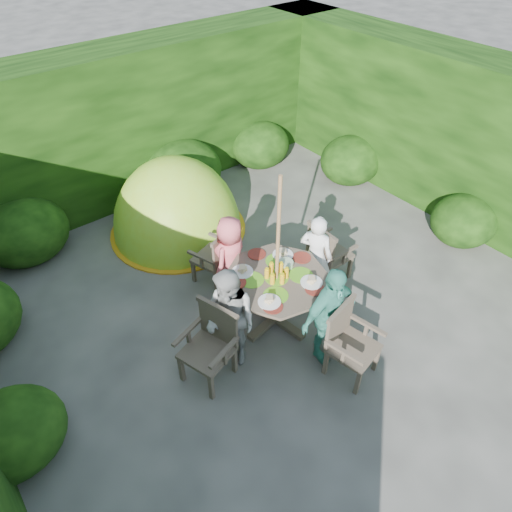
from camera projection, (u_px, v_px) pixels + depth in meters
ground at (279, 310)px, 6.19m from camera, size 60.00×60.00×0.00m
hedge_enclosure at (217, 190)px, 6.16m from camera, size 9.00×9.00×2.50m
patio_table at (276, 284)px, 5.64m from camera, size 1.51×1.51×0.93m
parasol_pole at (277, 257)px, 5.34m from camera, size 0.05×0.05×2.20m
garden_chair_right at (327, 252)px, 6.36m from camera, size 0.50×0.56×0.91m
garden_chair_left at (211, 343)px, 5.13m from camera, size 0.64×0.69×0.94m
garden_chair_back at (217, 256)px, 6.34m from camera, size 0.64×0.60×0.87m
garden_chair_front at (349, 341)px, 5.17m from camera, size 0.63×0.59×0.92m
child_right at (315, 255)px, 6.10m from camera, size 0.47×0.54×1.25m
child_left at (230, 319)px, 5.18m from camera, size 0.64×0.75×1.36m
child_back at (231, 257)px, 6.07m from camera, size 0.71×0.59×1.25m
child_front at (329, 316)px, 5.20m from camera, size 0.81×0.36×1.38m
dome_tent at (179, 230)px, 7.55m from camera, size 2.51×2.51×2.52m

